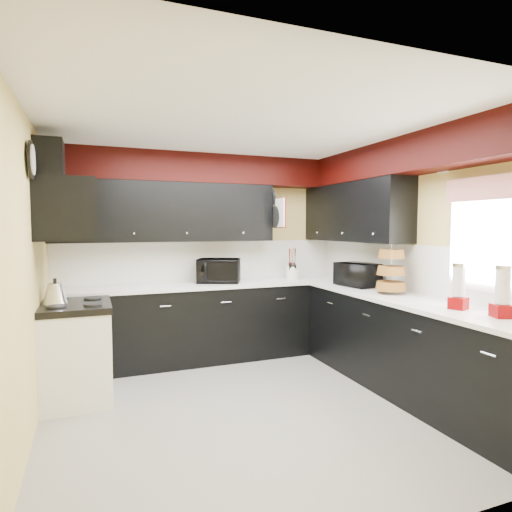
% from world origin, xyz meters
% --- Properties ---
extents(ground, '(3.60, 3.60, 0.00)m').
position_xyz_m(ground, '(0.00, 0.00, 0.00)').
color(ground, gray).
rests_on(ground, ground).
extents(wall_back, '(3.60, 0.06, 2.50)m').
position_xyz_m(wall_back, '(0.00, 1.80, 1.25)').
color(wall_back, '#E0C666').
rests_on(wall_back, ground).
extents(wall_right, '(0.06, 3.60, 2.50)m').
position_xyz_m(wall_right, '(1.80, 0.00, 1.25)').
color(wall_right, '#E0C666').
rests_on(wall_right, ground).
extents(wall_left, '(0.06, 3.60, 2.50)m').
position_xyz_m(wall_left, '(-1.80, 0.00, 1.25)').
color(wall_left, '#E0C666').
rests_on(wall_left, ground).
extents(ceiling, '(3.60, 3.60, 0.06)m').
position_xyz_m(ceiling, '(0.00, 0.00, 2.50)').
color(ceiling, white).
rests_on(ceiling, wall_back).
extents(cab_back, '(3.60, 0.60, 0.90)m').
position_xyz_m(cab_back, '(0.00, 1.50, 0.45)').
color(cab_back, black).
rests_on(cab_back, ground).
extents(cab_right, '(0.60, 3.00, 0.90)m').
position_xyz_m(cab_right, '(1.50, -0.30, 0.45)').
color(cab_right, black).
rests_on(cab_right, ground).
extents(counter_back, '(3.62, 0.64, 0.04)m').
position_xyz_m(counter_back, '(0.00, 1.50, 0.92)').
color(counter_back, white).
rests_on(counter_back, cab_back).
extents(counter_right, '(0.64, 3.02, 0.04)m').
position_xyz_m(counter_right, '(1.50, -0.30, 0.92)').
color(counter_right, white).
rests_on(counter_right, cab_right).
extents(splash_back, '(3.60, 0.02, 0.50)m').
position_xyz_m(splash_back, '(0.00, 1.79, 1.19)').
color(splash_back, white).
rests_on(splash_back, counter_back).
extents(splash_right, '(0.02, 3.60, 0.50)m').
position_xyz_m(splash_right, '(1.79, 0.00, 1.19)').
color(splash_right, white).
rests_on(splash_right, counter_right).
extents(upper_back, '(2.60, 0.35, 0.70)m').
position_xyz_m(upper_back, '(-0.50, 1.62, 1.80)').
color(upper_back, black).
rests_on(upper_back, wall_back).
extents(upper_right, '(0.35, 1.80, 0.70)m').
position_xyz_m(upper_right, '(1.62, 0.90, 1.80)').
color(upper_right, black).
rests_on(upper_right, wall_right).
extents(soffit_back, '(3.60, 0.36, 0.35)m').
position_xyz_m(soffit_back, '(0.00, 1.62, 2.33)').
color(soffit_back, black).
rests_on(soffit_back, wall_back).
extents(soffit_right, '(0.36, 3.24, 0.35)m').
position_xyz_m(soffit_right, '(1.62, -0.18, 2.33)').
color(soffit_right, black).
rests_on(soffit_right, wall_right).
extents(stove, '(0.60, 0.75, 0.86)m').
position_xyz_m(stove, '(-1.50, 0.75, 0.43)').
color(stove, white).
rests_on(stove, ground).
extents(cooktop, '(0.62, 0.77, 0.06)m').
position_xyz_m(cooktop, '(-1.50, 0.75, 0.89)').
color(cooktop, black).
rests_on(cooktop, stove).
extents(hood, '(0.50, 0.78, 0.55)m').
position_xyz_m(hood, '(-1.55, 0.75, 1.78)').
color(hood, black).
rests_on(hood, wall_left).
extents(hood_duct, '(0.24, 0.40, 0.40)m').
position_xyz_m(hood_duct, '(-1.68, 0.75, 2.20)').
color(hood_duct, black).
rests_on(hood_duct, wall_left).
extents(window, '(0.03, 0.86, 0.96)m').
position_xyz_m(window, '(1.79, -0.90, 1.55)').
color(window, white).
rests_on(window, wall_right).
extents(valance, '(0.04, 0.88, 0.20)m').
position_xyz_m(valance, '(1.73, -0.90, 1.95)').
color(valance, red).
rests_on(valance, wall_right).
extents(pan_top, '(0.03, 0.22, 0.40)m').
position_xyz_m(pan_top, '(0.82, 1.55, 2.00)').
color(pan_top, black).
rests_on(pan_top, upper_back).
extents(pan_mid, '(0.03, 0.28, 0.46)m').
position_xyz_m(pan_mid, '(0.82, 1.42, 1.75)').
color(pan_mid, black).
rests_on(pan_mid, upper_back).
extents(pan_low, '(0.03, 0.24, 0.42)m').
position_xyz_m(pan_low, '(0.82, 1.68, 1.72)').
color(pan_low, black).
rests_on(pan_low, upper_back).
extents(cut_board, '(0.03, 0.26, 0.35)m').
position_xyz_m(cut_board, '(0.83, 1.30, 1.80)').
color(cut_board, white).
rests_on(cut_board, upper_back).
extents(baskets, '(0.27, 0.27, 0.50)m').
position_xyz_m(baskets, '(1.52, 0.05, 1.18)').
color(baskets, brown).
rests_on(baskets, upper_right).
extents(clock, '(0.03, 0.30, 0.30)m').
position_xyz_m(clock, '(-1.77, 0.25, 2.15)').
color(clock, black).
rests_on(clock, wall_left).
extents(deco_plate, '(0.03, 0.24, 0.24)m').
position_xyz_m(deco_plate, '(1.77, -0.35, 2.25)').
color(deco_plate, white).
rests_on(deco_plate, wall_right).
extents(toaster_oven, '(0.63, 0.59, 0.29)m').
position_xyz_m(toaster_oven, '(0.11, 1.53, 1.09)').
color(toaster_oven, black).
rests_on(toaster_oven, counter_back).
extents(microwave, '(0.40, 0.53, 0.27)m').
position_xyz_m(microwave, '(1.52, 0.64, 1.07)').
color(microwave, black).
rests_on(microwave, counter_right).
extents(utensil_crock, '(0.20, 0.20, 0.18)m').
position_xyz_m(utensil_crock, '(1.10, 1.50, 1.03)').
color(utensil_crock, white).
rests_on(utensil_crock, counter_back).
extents(knife_block, '(0.13, 0.15, 0.20)m').
position_xyz_m(knife_block, '(1.10, 1.50, 1.04)').
color(knife_block, black).
rests_on(knife_block, counter_back).
extents(kettle, '(0.23, 0.23, 0.19)m').
position_xyz_m(kettle, '(-1.67, 0.78, 1.02)').
color(kettle, silver).
rests_on(kettle, cooktop).
extents(dispenser_a, '(0.17, 0.17, 0.35)m').
position_xyz_m(dispenser_a, '(1.51, -0.83, 1.11)').
color(dispenser_a, maroon).
rests_on(dispenser_a, counter_right).
extents(dispenser_b, '(0.17, 0.17, 0.37)m').
position_xyz_m(dispenser_b, '(1.56, -1.20, 1.12)').
color(dispenser_b, '#6A0312').
rests_on(dispenser_b, counter_right).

